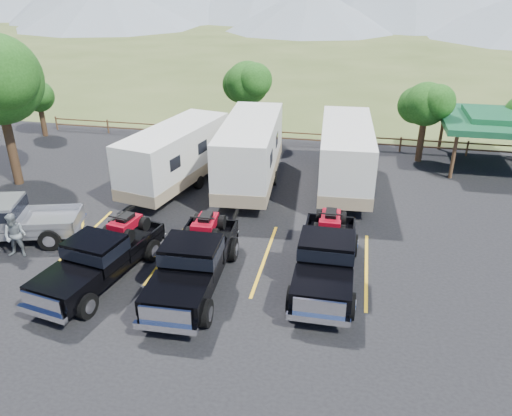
% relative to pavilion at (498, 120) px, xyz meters
% --- Properties ---
extents(ground, '(320.00, 320.00, 0.00)m').
position_rel_pavilion_xyz_m(ground, '(-13.00, -17.00, -2.79)').
color(ground, '#3C4A1F').
rests_on(ground, ground).
extents(asphalt_lot, '(44.00, 34.00, 0.04)m').
position_rel_pavilion_xyz_m(asphalt_lot, '(-13.00, -14.00, -2.77)').
color(asphalt_lot, black).
rests_on(asphalt_lot, ground).
extents(stall_lines, '(12.12, 5.50, 0.01)m').
position_rel_pavilion_xyz_m(stall_lines, '(-13.00, -13.00, -2.74)').
color(stall_lines, gold).
rests_on(stall_lines, asphalt_lot).
extents(tree_ne_a, '(3.11, 2.92, 4.76)m').
position_rel_pavilion_xyz_m(tree_ne_a, '(-4.03, 0.01, 0.69)').
color(tree_ne_a, '#322313').
rests_on(tree_ne_a, ground).
extents(tree_north, '(3.46, 3.24, 5.25)m').
position_rel_pavilion_xyz_m(tree_north, '(-15.03, 2.02, 1.05)').
color(tree_north, '#322313').
rests_on(tree_north, ground).
extents(tree_nw_small, '(2.59, 2.43, 3.85)m').
position_rel_pavilion_xyz_m(tree_nw_small, '(-29.02, 0.01, -0.01)').
color(tree_nw_small, '#322313').
rests_on(tree_nw_small, ground).
extents(rail_fence, '(36.12, 0.12, 1.00)m').
position_rel_pavilion_xyz_m(rail_fence, '(-11.00, 1.50, -2.18)').
color(rail_fence, brown).
rests_on(rail_fence, ground).
extents(pavilion, '(6.20, 6.20, 3.22)m').
position_rel_pavilion_xyz_m(pavilion, '(0.00, 0.00, 0.00)').
color(pavilion, brown).
rests_on(pavilion, ground).
extents(rig_left, '(3.01, 6.31, 2.02)m').
position_rel_pavilion_xyz_m(rig_left, '(-16.62, -15.61, -1.77)').
color(rig_left, black).
rests_on(rig_left, asphalt_lot).
extents(rig_center, '(2.43, 6.48, 2.14)m').
position_rel_pavilion_xyz_m(rig_center, '(-13.16, -15.28, -1.72)').
color(rig_center, black).
rests_on(rig_center, asphalt_lot).
extents(rig_right, '(2.26, 6.36, 2.12)m').
position_rel_pavilion_xyz_m(rig_right, '(-8.53, -13.95, -1.73)').
color(rig_right, black).
rests_on(rig_right, asphalt_lot).
extents(trailer_left, '(3.98, 9.35, 3.24)m').
position_rel_pavilion_xyz_m(trailer_left, '(-16.90, -6.77, -1.05)').
color(trailer_left, white).
rests_on(trailer_left, asphalt_lot).
extents(trailer_center, '(3.20, 10.19, 3.53)m').
position_rel_pavilion_xyz_m(trailer_center, '(-13.14, -5.82, -0.90)').
color(trailer_center, white).
rests_on(trailer_center, asphalt_lot).
extents(trailer_right, '(2.96, 9.79, 3.40)m').
position_rel_pavilion_xyz_m(trailer_right, '(-8.27, -5.15, -0.97)').
color(trailer_right, white).
rests_on(trailer_right, asphalt_lot).
extents(pickup_silver, '(6.49, 3.61, 1.85)m').
position_rel_pavilion_xyz_m(pickup_silver, '(-21.92, -13.69, -1.78)').
color(pickup_silver, gray).
rests_on(pickup_silver, asphalt_lot).
extents(person_b, '(1.00, 0.83, 1.87)m').
position_rel_pavilion_xyz_m(person_b, '(-20.76, -14.79, -1.81)').
color(person_b, slate).
rests_on(person_b, asphalt_lot).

